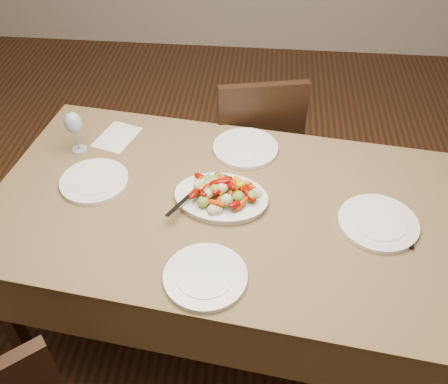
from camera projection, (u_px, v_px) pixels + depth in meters
name	position (u px, v px, depth m)	size (l,w,h in m)	color
floor	(219.00, 345.00, 2.33)	(6.00, 6.00, 0.00)	#3A2011
dining_table	(224.00, 265.00, 2.20)	(1.84, 1.04, 0.76)	brown
chair_far	(253.00, 143.00, 2.70)	(0.42, 0.42, 0.95)	black
serving_platter	(221.00, 199.00, 1.95)	(0.35, 0.26, 0.02)	white
roasted_vegetables	(221.00, 188.00, 1.91)	(0.29, 0.20, 0.09)	#720702
serving_spoon	(202.00, 196.00, 1.91)	(0.28, 0.06, 0.03)	#9EA0A8
plate_left	(94.00, 181.00, 2.03)	(0.28, 0.28, 0.02)	white
plate_right	(378.00, 223.00, 1.86)	(0.30, 0.30, 0.02)	white
plate_far	(246.00, 148.00, 2.19)	(0.29, 0.29, 0.02)	white
plate_near	(205.00, 277.00, 1.67)	(0.28, 0.28, 0.02)	white
wine_glass	(75.00, 131.00, 2.13)	(0.08, 0.08, 0.20)	#8C99A5
menu_card	(117.00, 137.00, 2.26)	(0.15, 0.21, 0.00)	silver
table_knife	(409.00, 231.00, 1.83)	(0.02, 0.20, 0.01)	#9EA0A8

